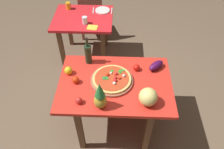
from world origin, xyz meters
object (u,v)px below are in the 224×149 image
object	(u,v)px
melon	(148,97)
tomato_at_corner	(79,101)
tomato_beside_pepper	(136,67)
tomato_near_board	(76,80)
display_table	(115,88)
drinking_glass_juice	(68,6)
dining_chair	(89,12)
background_table	(84,25)
fork_utensil	(93,10)
pizza_board	(112,80)
dinner_plate	(103,10)
drinking_glass_water	(85,20)
pizza	(112,79)
eggplant	(156,66)
knife_utensil	(112,11)
wine_bottle	(88,54)
pineapple_left	(100,97)
napkin_folded	(92,27)
bell_pepper	(68,71)

from	to	relation	value
melon	tomato_at_corner	size ratio (longest dim) A/B	2.60
tomato_beside_pepper	tomato_near_board	size ratio (longest dim) A/B	0.97
display_table	drinking_glass_juice	distance (m)	1.68
dining_chair	background_table	bearing A→B (deg)	69.01
dining_chair	drinking_glass_juice	world-z (taller)	drinking_glass_juice
display_table	fork_utensil	size ratio (longest dim) A/B	6.66
display_table	pizza_board	xyz separation A→B (m)	(-0.04, 0.02, 0.11)
tomato_beside_pepper	dinner_plate	world-z (taller)	tomato_beside_pepper
tomato_at_corner	drinking_glass_water	distance (m)	1.38
pizza	eggplant	xyz separation A→B (m)	(0.48, 0.21, 0.01)
knife_utensil	fork_utensil	bearing A→B (deg)	-179.25
wine_bottle	pineapple_left	xyz separation A→B (m)	(0.18, -0.62, 0.02)
fork_utensil	background_table	bearing A→B (deg)	-128.86
napkin_folded	tomato_beside_pepper	bearing A→B (deg)	-54.49
pineapple_left	napkin_folded	world-z (taller)	pineapple_left
wine_bottle	napkin_folded	xyz separation A→B (m)	(-0.03, 0.69, -0.12)
pizza_board	eggplant	world-z (taller)	eggplant
drinking_glass_juice	knife_utensil	size ratio (longest dim) A/B	0.58
pineapple_left	fork_utensil	size ratio (longest dim) A/B	1.79
tomato_beside_pepper	knife_utensil	bearing A→B (deg)	104.45
pizza_board	tomato_beside_pepper	size ratio (longest dim) A/B	6.08
dining_chair	pineapple_left	distance (m)	2.23
pineapple_left	bell_pepper	size ratio (longest dim) A/B	3.40
dining_chair	melon	bearing A→B (deg)	91.28
drinking_glass_water	napkin_folded	bearing A→B (deg)	-40.62
bell_pepper	knife_utensil	bearing A→B (deg)	72.60
dinner_plate	napkin_folded	bearing A→B (deg)	-103.77
background_table	tomato_at_corner	xyz separation A→B (m)	(0.17, -1.54, 0.16)
wine_bottle	tomato_beside_pepper	size ratio (longest dim) A/B	4.59
pizza_board	pineapple_left	xyz separation A→B (m)	(-0.09, -0.33, 0.13)
tomato_at_corner	wine_bottle	bearing A→B (deg)	87.07
background_table	napkin_folded	world-z (taller)	napkin_folded
display_table	melon	bearing A→B (deg)	-38.48
background_table	tomato_at_corner	size ratio (longest dim) A/B	12.42
pizza	drinking_glass_juice	distance (m)	1.64
wine_bottle	bell_pepper	world-z (taller)	wine_bottle
dining_chair	dinner_plate	size ratio (longest dim) A/B	3.86
pizza	drinking_glass_water	size ratio (longest dim) A/B	3.90
pizza_board	dinner_plate	distance (m)	1.45
knife_utensil	dinner_plate	bearing A→B (deg)	-179.25
bell_pepper	fork_utensil	xyz separation A→B (m)	(0.14, 1.34, -0.04)
pizza_board	knife_utensil	world-z (taller)	pizza_board
eggplant	tomato_at_corner	distance (m)	0.94
eggplant	knife_utensil	bearing A→B (deg)	113.90
background_table	drinking_glass_juice	xyz separation A→B (m)	(-0.25, 0.23, 0.18)
bell_pepper	wine_bottle	bearing A→B (deg)	43.98
pizza	fork_utensil	world-z (taller)	pizza
background_table	dining_chair	bearing A→B (deg)	88.96
bell_pepper	tomato_at_corner	size ratio (longest dim) A/B	1.36
pizza_board	melon	world-z (taller)	melon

